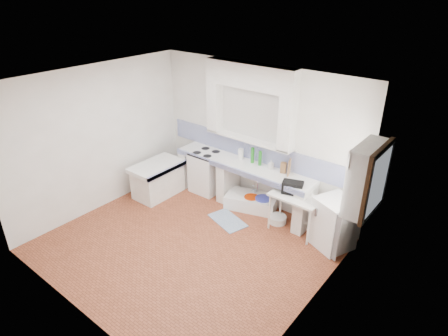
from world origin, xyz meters
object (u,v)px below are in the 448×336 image
Objects in this scene: sink at (251,202)px; fridge at (334,223)px; side_table at (294,214)px; stove at (207,172)px.

sink is 1.82m from fridge.
side_table is 0.99× the size of fridge.
sink is 1.12× the size of fridge.
stove reaches higher than sink.
sink is at bearing -161.64° from fridge.
sink is at bearing -0.16° from stove.
side_table reaches higher than sink.
stove reaches higher than side_table.
stove is at bearing 175.60° from side_table.
fridge reaches higher than sink.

